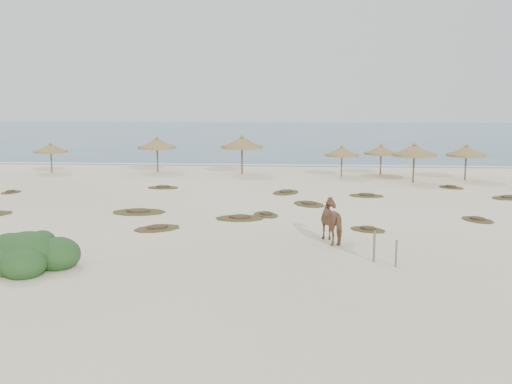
% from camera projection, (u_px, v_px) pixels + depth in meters
% --- Properties ---
extents(ground, '(160.00, 160.00, 0.00)m').
position_uv_depth(ground, '(273.00, 231.00, 25.29)').
color(ground, '#F4E8C8').
rests_on(ground, ground).
extents(ocean, '(200.00, 100.00, 0.01)m').
position_uv_depth(ocean, '(292.00, 134.00, 99.13)').
color(ocean, '#25566F').
rests_on(ocean, ground).
extents(foam_line, '(70.00, 0.60, 0.01)m').
position_uv_depth(foam_line, '(286.00, 165.00, 50.88)').
color(foam_line, white).
rests_on(foam_line, ground).
extents(palapa_0, '(3.36, 3.36, 2.47)m').
position_uv_depth(palapa_0, '(51.00, 149.00, 45.38)').
color(palapa_0, brown).
rests_on(palapa_0, ground).
extents(palapa_1, '(3.30, 3.30, 2.91)m').
position_uv_depth(palapa_1, '(157.00, 144.00, 45.73)').
color(palapa_1, brown).
rests_on(palapa_1, ground).
extents(palapa_2, '(4.20, 4.20, 3.12)m').
position_uv_depth(palapa_2, '(242.00, 143.00, 44.49)').
color(palapa_2, brown).
rests_on(palapa_2, ground).
extents(palapa_3, '(2.89, 2.89, 2.42)m').
position_uv_depth(palapa_3, '(342.00, 152.00, 42.92)').
color(palapa_3, brown).
rests_on(palapa_3, ground).
extents(palapa_4, '(2.86, 2.86, 2.46)m').
position_uv_depth(palapa_4, '(381.00, 150.00, 44.01)').
color(palapa_4, brown).
rests_on(palapa_4, ground).
extents(palapa_5, '(3.86, 3.86, 2.90)m').
position_uv_depth(palapa_5, '(414.00, 151.00, 39.73)').
color(palapa_5, brown).
rests_on(palapa_5, ground).
extents(palapa_6, '(3.62, 3.62, 2.68)m').
position_uv_depth(palapa_6, '(466.00, 152.00, 40.99)').
color(palapa_6, brown).
rests_on(palapa_6, ground).
extents(horse, '(1.62, 2.28, 1.76)m').
position_uv_depth(horse, '(335.00, 221.00, 23.17)').
color(horse, brown).
rests_on(horse, ground).
extents(fence_post_near, '(0.11, 0.11, 1.15)m').
position_uv_depth(fence_post_near, '(374.00, 246.00, 20.38)').
color(fence_post_near, '#6E6552').
rests_on(fence_post_near, ground).
extents(fence_post_far, '(0.09, 0.09, 0.97)m').
position_uv_depth(fence_post_far, '(396.00, 253.00, 19.77)').
color(fence_post_far, '#6E6552').
rests_on(fence_post_far, ground).
extents(bush, '(3.38, 2.97, 1.51)m').
position_uv_depth(bush, '(29.00, 255.00, 19.56)').
color(bush, '#265022').
rests_on(bush, ground).
extents(scrub_1, '(2.85, 1.92, 0.16)m').
position_uv_depth(scrub_1, '(139.00, 212.00, 29.40)').
color(scrub_1, brown).
rests_on(scrub_1, ground).
extents(scrub_2, '(1.77, 2.03, 0.16)m').
position_uv_depth(scrub_2, '(266.00, 214.00, 28.69)').
color(scrub_2, brown).
rests_on(scrub_2, ground).
extents(scrub_3, '(2.40, 2.63, 0.16)m').
position_uv_depth(scrub_3, '(309.00, 204.00, 31.62)').
color(scrub_3, brown).
rests_on(scrub_3, ground).
extents(scrub_4, '(1.83, 2.10, 0.16)m').
position_uv_depth(scrub_4, '(477.00, 220.00, 27.46)').
color(scrub_4, brown).
rests_on(scrub_4, ground).
extents(scrub_5, '(2.66, 2.20, 0.16)m').
position_uv_depth(scrub_5, '(510.00, 198.00, 33.67)').
color(scrub_5, brown).
rests_on(scrub_5, ground).
extents(scrub_6, '(2.08, 1.37, 0.16)m').
position_uv_depth(scrub_6, '(163.00, 187.00, 37.62)').
color(scrub_6, brown).
rests_on(scrub_6, ground).
extents(scrub_7, '(2.23, 1.62, 0.16)m').
position_uv_depth(scrub_7, '(367.00, 195.00, 34.42)').
color(scrub_7, brown).
rests_on(scrub_7, ground).
extents(scrub_8, '(1.30, 1.64, 0.16)m').
position_uv_depth(scrub_8, '(11.00, 192.00, 35.70)').
color(scrub_8, brown).
rests_on(scrub_8, ground).
extents(scrub_9, '(2.56, 1.82, 0.16)m').
position_uv_depth(scrub_9, '(240.00, 218.00, 27.87)').
color(scrub_9, brown).
rests_on(scrub_9, ground).
extents(scrub_10, '(2.01, 2.15, 0.16)m').
position_uv_depth(scrub_10, '(451.00, 187.00, 37.70)').
color(scrub_10, brown).
rests_on(scrub_10, ground).
extents(scrub_11, '(2.54, 2.35, 0.16)m').
position_uv_depth(scrub_11, '(157.00, 228.00, 25.64)').
color(scrub_11, brown).
rests_on(scrub_11, ground).
extents(scrub_12, '(1.95, 1.75, 0.16)m').
position_uv_depth(scrub_12, '(368.00, 229.00, 25.40)').
color(scrub_12, brown).
rests_on(scrub_12, ground).
extents(scrub_13, '(2.22, 2.66, 0.16)m').
position_uv_depth(scrub_13, '(286.00, 192.00, 35.65)').
color(scrub_13, brown).
rests_on(scrub_13, ground).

